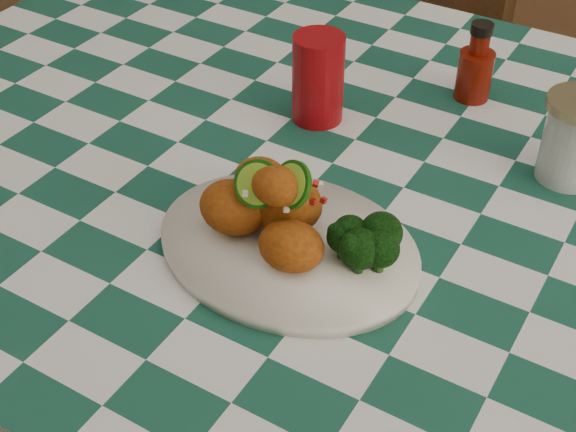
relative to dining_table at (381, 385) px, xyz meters
The scene contains 8 objects.
dining_table is the anchor object (origin of this frame).
plate 0.45m from the dining_table, 109.00° to the right, with size 0.31×0.24×0.02m, color white, non-canonical shape.
fried_chicken_pile 0.50m from the dining_table, 111.35° to the right, with size 0.15×0.11×0.10m, color #A94A10, non-canonical shape.
broccoli_side 0.47m from the dining_table, 82.05° to the right, with size 0.07×0.07×0.05m, color black, non-canonical shape.
red_tumbler 0.50m from the dining_table, 153.53° to the left, with size 0.07×0.07×0.13m, color maroon.
ketchup_bottle 0.52m from the dining_table, 91.59° to the left, with size 0.05×0.05×0.12m, color #691005, non-canonical shape.
mason_jar 0.50m from the dining_table, 37.41° to the left, with size 0.09×0.09×0.11m, color #B2BCBA, non-canonical shape.
wooden_chair_left 0.83m from the dining_table, 119.82° to the left, with size 0.47×0.49×1.02m, color #472814, non-canonical shape.
Camera 1 is at (0.29, -0.77, 1.40)m, focal length 50.00 mm.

